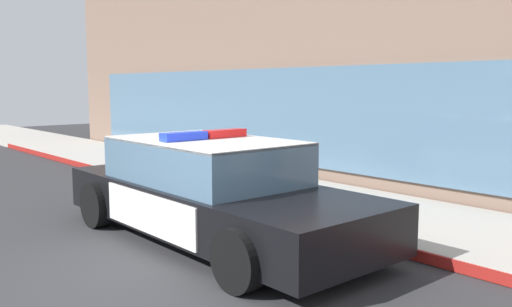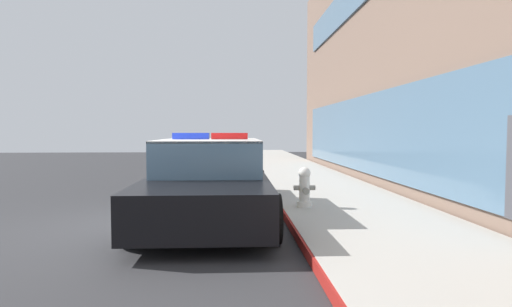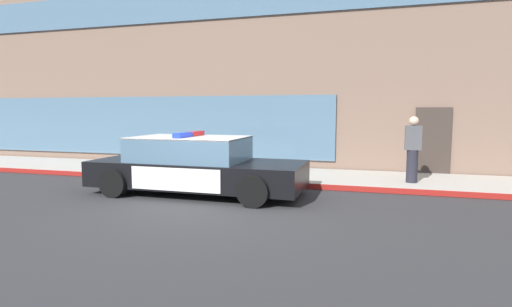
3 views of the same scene
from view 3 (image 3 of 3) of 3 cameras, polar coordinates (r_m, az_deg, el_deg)
ground at (r=8.37m, az=-6.52°, el=-7.71°), size 48.00×48.00×0.00m
sidewalk at (r=11.93m, az=0.69°, el=-3.11°), size 48.00×2.69×0.15m
curb_red_paint at (r=10.65m, az=-1.29°, el=-4.25°), size 28.80×0.04×0.14m
storefront_building at (r=19.44m, az=0.27°, el=11.76°), size 23.62×11.81×7.78m
police_cruiser at (r=9.69m, az=-8.72°, el=-1.73°), size 5.14×2.14×1.49m
fire_hydrant at (r=11.31m, az=-5.61°, el=-1.47°), size 0.34×0.39×0.73m
pedestrian_on_sidewalk at (r=10.97m, az=21.61°, el=0.57°), size 0.41×0.28×1.71m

